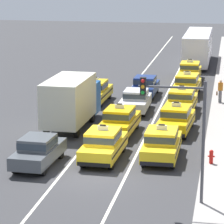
{
  "coord_description": "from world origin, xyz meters",
  "views": [
    {
      "loc": [
        6.39,
        -29.24,
        10.38
      ],
      "look_at": [
        -0.57,
        8.33,
        1.3
      ],
      "focal_mm": 102.62,
      "sensor_mm": 36.0,
      "label": 1
    }
  ],
  "objects_px": {
    "taxi_center_second": "(120,120)",
    "bus_right_sixth": "(198,46)",
    "sedan_center_third": "(136,100)",
    "box_truck_left_second": "(72,100)",
    "taxi_right_second": "(176,119)",
    "sedan_center_fourth": "(145,86)",
    "taxi_right_fourth": "(187,84)",
    "taxi_right_third": "(182,100)",
    "pedestrian_mid_block": "(220,91)",
    "taxi_right_nearest": "(162,143)",
    "taxi_right_fifth": "(190,71)",
    "traffic_light_pole": "(181,120)",
    "fire_hydrant": "(211,156)",
    "taxi_left_third": "(95,91)",
    "sedan_left_nearest": "(38,150)",
    "taxi_center_nearest": "(103,144)"
  },
  "relations": [
    {
      "from": "taxi_left_third",
      "to": "box_truck_left_second",
      "type": "bearing_deg",
      "value": -89.65
    },
    {
      "from": "sedan_center_third",
      "to": "sedan_center_fourth",
      "type": "bearing_deg",
      "value": 90.65
    },
    {
      "from": "taxi_right_third",
      "to": "pedestrian_mid_block",
      "type": "height_order",
      "value": "taxi_right_third"
    },
    {
      "from": "sedan_center_third",
      "to": "sedan_left_nearest",
      "type": "bearing_deg",
      "value": -103.78
    },
    {
      "from": "taxi_right_second",
      "to": "taxi_right_fourth",
      "type": "bearing_deg",
      "value": 90.67
    },
    {
      "from": "taxi_left_third",
      "to": "bus_right_sixth",
      "type": "distance_m",
      "value": 21.04
    },
    {
      "from": "taxi_center_nearest",
      "to": "traffic_light_pole",
      "type": "relative_size",
      "value": 0.82
    },
    {
      "from": "sedan_center_fourth",
      "to": "sedan_center_third",
      "type": "bearing_deg",
      "value": -89.35
    },
    {
      "from": "box_truck_left_second",
      "to": "fire_hydrant",
      "type": "distance_m",
      "value": 11.16
    },
    {
      "from": "taxi_left_third",
      "to": "taxi_right_third",
      "type": "height_order",
      "value": "same"
    },
    {
      "from": "taxi_right_nearest",
      "to": "fire_hydrant",
      "type": "height_order",
      "value": "taxi_right_nearest"
    },
    {
      "from": "sedan_left_nearest",
      "to": "sedan_center_third",
      "type": "relative_size",
      "value": 1.01
    },
    {
      "from": "bus_right_sixth",
      "to": "pedestrian_mid_block",
      "type": "relative_size",
      "value": 6.64
    },
    {
      "from": "taxi_left_third",
      "to": "taxi_right_fifth",
      "type": "height_order",
      "value": "same"
    },
    {
      "from": "taxi_right_third",
      "to": "traffic_light_pole",
      "type": "bearing_deg",
      "value": -85.88
    },
    {
      "from": "taxi_right_fourth",
      "to": "fire_hydrant",
      "type": "bearing_deg",
      "value": -82.0
    },
    {
      "from": "taxi_center_second",
      "to": "box_truck_left_second",
      "type": "bearing_deg",
      "value": 159.59
    },
    {
      "from": "sedan_left_nearest",
      "to": "taxi_right_third",
      "type": "height_order",
      "value": "taxi_right_third"
    },
    {
      "from": "sedan_center_fourth",
      "to": "taxi_right_fifth",
      "type": "distance_m",
      "value": 7.93
    },
    {
      "from": "bus_right_sixth",
      "to": "fire_hydrant",
      "type": "bearing_deg",
      "value": -85.71
    },
    {
      "from": "sedan_center_third",
      "to": "taxi_right_nearest",
      "type": "bearing_deg",
      "value": -74.46
    },
    {
      "from": "box_truck_left_second",
      "to": "taxi_center_nearest",
      "type": "height_order",
      "value": "box_truck_left_second"
    },
    {
      "from": "taxi_right_fourth",
      "to": "pedestrian_mid_block",
      "type": "xyz_separation_m",
      "value": [
        2.63,
        -2.89,
        0.12
      ]
    },
    {
      "from": "box_truck_left_second",
      "to": "taxi_right_second",
      "type": "height_order",
      "value": "box_truck_left_second"
    },
    {
      "from": "sedan_left_nearest",
      "to": "taxi_right_second",
      "type": "relative_size",
      "value": 0.94
    },
    {
      "from": "taxi_right_nearest",
      "to": "bus_right_sixth",
      "type": "xyz_separation_m",
      "value": [
        0.13,
        33.04,
        0.94
      ]
    },
    {
      "from": "pedestrian_mid_block",
      "to": "fire_hydrant",
      "type": "bearing_deg",
      "value": -90.52
    },
    {
      "from": "taxi_right_fifth",
      "to": "traffic_light_pole",
      "type": "distance_m",
      "value": 29.83
    },
    {
      "from": "sedan_center_fourth",
      "to": "taxi_right_fourth",
      "type": "bearing_deg",
      "value": 19.04
    },
    {
      "from": "taxi_right_third",
      "to": "taxi_center_nearest",
      "type": "bearing_deg",
      "value": -105.63
    },
    {
      "from": "sedan_center_fourth",
      "to": "taxi_right_third",
      "type": "height_order",
      "value": "taxi_right_third"
    },
    {
      "from": "taxi_center_second",
      "to": "taxi_right_fifth",
      "type": "distance_m",
      "value": 18.99
    },
    {
      "from": "taxi_center_second",
      "to": "bus_right_sixth",
      "type": "bearing_deg",
      "value": 83.64
    },
    {
      "from": "taxi_center_second",
      "to": "sedan_center_third",
      "type": "height_order",
      "value": "taxi_center_second"
    },
    {
      "from": "sedan_center_fourth",
      "to": "bus_right_sixth",
      "type": "relative_size",
      "value": 0.39
    },
    {
      "from": "taxi_left_third",
      "to": "fire_hydrant",
      "type": "distance_m",
      "value": 16.5
    },
    {
      "from": "taxi_center_second",
      "to": "traffic_light_pole",
      "type": "bearing_deg",
      "value": -67.51
    },
    {
      "from": "taxi_center_second",
      "to": "fire_hydrant",
      "type": "relative_size",
      "value": 6.33
    },
    {
      "from": "sedan_left_nearest",
      "to": "taxi_right_nearest",
      "type": "height_order",
      "value": "taxi_right_nearest"
    },
    {
      "from": "sedan_center_third",
      "to": "bus_right_sixth",
      "type": "bearing_deg",
      "value": 82.16
    },
    {
      "from": "taxi_right_fifth",
      "to": "fire_hydrant",
      "type": "relative_size",
      "value": 6.26
    },
    {
      "from": "taxi_right_third",
      "to": "sedan_center_third",
      "type": "bearing_deg",
      "value": -174.55
    },
    {
      "from": "sedan_center_third",
      "to": "taxi_right_fourth",
      "type": "relative_size",
      "value": 0.93
    },
    {
      "from": "sedan_center_fourth",
      "to": "taxi_right_fourth",
      "type": "height_order",
      "value": "taxi_right_fourth"
    },
    {
      "from": "taxi_center_nearest",
      "to": "taxi_right_fourth",
      "type": "bearing_deg",
      "value": 79.78
    },
    {
      "from": "sedan_center_third",
      "to": "bus_right_sixth",
      "type": "height_order",
      "value": "bus_right_sixth"
    },
    {
      "from": "taxi_right_nearest",
      "to": "taxi_right_third",
      "type": "distance_m",
      "value": 10.95
    },
    {
      "from": "taxi_right_second",
      "to": "bus_right_sixth",
      "type": "distance_m",
      "value": 27.43
    },
    {
      "from": "fire_hydrant",
      "to": "taxi_left_third",
      "type": "bearing_deg",
      "value": 123.28
    },
    {
      "from": "taxi_center_second",
      "to": "traffic_light_pole",
      "type": "distance_m",
      "value": 12.16
    }
  ]
}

